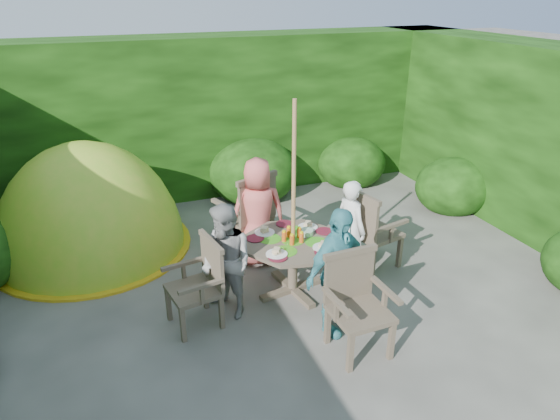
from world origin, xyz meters
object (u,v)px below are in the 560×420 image
object	(u,v)px
garden_chair_right	(370,229)
child_front	(337,272)
child_back	(258,212)
child_right	(351,228)
garden_chair_front	(356,302)
garden_chair_left	(200,282)
dome_tent	(95,248)
garden_chair_back	(249,212)
parasol_pole	(293,203)
patio_table	(293,249)
child_left	(227,262)

from	to	relation	value
garden_chair_right	child_front	size ratio (longest dim) A/B	0.73
child_back	child_right	bearing A→B (deg)	154.10
garden_chair_front	garden_chair_left	bearing A→B (deg)	143.26
garden_chair_right	child_back	distance (m)	1.37
child_right	dome_tent	size ratio (longest dim) A/B	0.41
child_right	dome_tent	xyz separation A→B (m)	(-2.87, 1.73, -0.60)
garden_chair_back	dome_tent	size ratio (longest dim) A/B	0.37
parasol_pole	dome_tent	size ratio (longest dim) A/B	0.76
child_right	child_front	bearing A→B (deg)	132.20
garden_chair_left	garden_chair_front	distance (m)	1.56
patio_table	child_back	size ratio (longest dim) A/B	0.95
patio_table	child_front	xyz separation A→B (m)	(0.13, -0.79, 0.12)
child_front	dome_tent	xyz separation A→B (m)	(-2.22, 2.66, -0.67)
parasol_pole	garden_chair_right	distance (m)	1.24
patio_table	parasol_pole	size ratio (longest dim) A/B	0.59
garden_chair_front	child_front	size ratio (longest dim) A/B	0.70
patio_table	child_back	bearing A→B (deg)	100.08
garden_chair_back	child_front	bearing A→B (deg)	76.97
garden_chair_left	child_front	world-z (taller)	child_front
child_left	child_right	bearing A→B (deg)	74.43
garden_chair_right	child_front	xyz separation A→B (m)	(-0.94, -0.97, 0.15)
child_left	parasol_pole	bearing A→B (deg)	74.43
garden_chair_right	child_left	distance (m)	1.90
parasol_pole	garden_chair_left	world-z (taller)	parasol_pole
child_back	child_front	xyz separation A→B (m)	(0.27, -1.58, -0.01)
garden_chair_right	garden_chair_back	xyz separation A→B (m)	(-1.24, 0.89, 0.04)
garden_chair_back	garden_chair_front	xyz separation A→B (m)	(0.36, -2.16, -0.06)
garden_chair_left	child_left	world-z (taller)	child_left
patio_table	garden_chair_left	world-z (taller)	garden_chair_left
child_right	garden_chair_front	bearing A→B (deg)	141.50
patio_table	garden_chair_front	bearing A→B (deg)	-79.80
parasol_pole	child_right	xyz separation A→B (m)	(0.79, 0.14, -0.50)
garden_chair_right	garden_chair_front	distance (m)	1.54
garden_chair_right	child_front	bearing A→B (deg)	122.79
child_left	dome_tent	bearing A→B (deg)	-172.57
parasol_pole	garden_chair_back	size ratio (longest dim) A/B	2.09
patio_table	dome_tent	bearing A→B (deg)	138.14
child_right	garden_chair_back	bearing A→B (deg)	32.82
dome_tent	garden_chair_right	bearing A→B (deg)	-23.15
child_front	garden_chair_left	bearing A→B (deg)	133.54
parasol_pole	child_back	bearing A→B (deg)	99.80
patio_table	child_front	bearing A→B (deg)	-80.47
garden_chair_right	parasol_pole	bearing A→B (deg)	86.52
child_back	child_front	distance (m)	1.60
parasol_pole	garden_chair_back	bearing A→B (deg)	98.74
dome_tent	child_front	bearing A→B (deg)	-45.20
child_front	garden_chair_front	bearing A→B (deg)	-98.25
garden_chair_left	child_right	world-z (taller)	child_right
parasol_pole	child_front	size ratio (longest dim) A/B	1.64
garden_chair_back	child_back	bearing A→B (deg)	73.59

